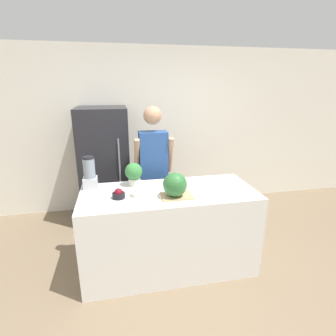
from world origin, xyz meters
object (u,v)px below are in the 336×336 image
bowl_cream (138,193)px  potted_plant (134,173)px  watermelon (175,185)px  bowl_cherries (119,194)px  blender (90,174)px  refrigerator (105,166)px  person (154,171)px

bowl_cream → potted_plant: (-0.02, 0.31, 0.12)m
bowl_cream → watermelon: bearing=-16.8°
potted_plant → bowl_cherries: bearing=-118.9°
watermelon → blender: bearing=153.1°
refrigerator → bowl_cherries: (0.17, -1.39, 0.11)m
refrigerator → blender: bearing=-96.6°
bowl_cream → potted_plant: bearing=93.8°
refrigerator → bowl_cream: 1.43m
watermelon → bowl_cream: 0.39m
bowl_cherries → blender: (-0.30, 0.34, 0.12)m
bowl_cherries → bowl_cream: (0.20, 0.02, -0.01)m
watermelon → bowl_cherries: bearing=170.8°
person → refrigerator: bearing=137.7°
person → blender: 0.91m
person → potted_plant: size_ratio=6.74×
refrigerator → watermelon: 1.67m
watermelon → blender: blender is taller
refrigerator → watermelon: (0.73, -1.48, 0.20)m
refrigerator → watermelon: bearing=-63.7°
person → bowl_cream: 0.83m
bowl_cherries → bowl_cream: 0.20m
person → potted_plant: (-0.29, -0.48, 0.14)m
refrigerator → watermelon: size_ratio=7.03×
watermelon → bowl_cherries: 0.57m
blender → potted_plant: blender is taller
person → blender: size_ratio=4.93×
blender → refrigerator: bearing=83.4°
bowl_cherries → potted_plant: 0.39m
person → bowl_cherries: (-0.47, -0.80, 0.04)m
watermelon → bowl_cream: bearing=163.2°
bowl_cherries → potted_plant: (0.18, 0.33, 0.11)m
watermelon → potted_plant: 0.56m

